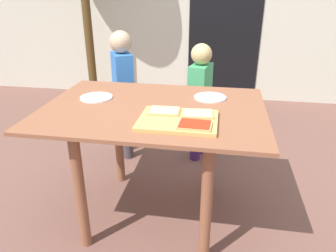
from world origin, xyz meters
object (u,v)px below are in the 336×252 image
at_px(cutting_board, 178,120).
at_px(pizza_slice_far_right, 197,114).
at_px(pizza_slice_far_left, 164,111).
at_px(child_left, 123,86).
at_px(child_right, 200,95).
at_px(plate_white_right, 210,97).
at_px(pizza_slice_near_right, 195,125).
at_px(dining_table, 154,127).
at_px(plate_white_left, 96,97).

height_order(cutting_board, pizza_slice_far_right, pizza_slice_far_right).
relative_size(cutting_board, pizza_slice_far_left, 2.36).
xyz_separation_m(cutting_board, pizza_slice_far_right, (0.09, 0.07, 0.02)).
height_order(child_left, child_right, child_left).
bearing_deg(plate_white_right, child_right, 99.63).
height_order(pizza_slice_near_right, child_right, child_right).
relative_size(dining_table, plate_white_left, 6.40).
bearing_deg(dining_table, cutting_board, -48.74).
relative_size(cutting_board, plate_white_left, 2.01).
distance_m(pizza_slice_far_right, plate_white_right, 0.35).
relative_size(pizza_slice_far_right, plate_white_right, 0.89).
height_order(pizza_slice_near_right, child_left, child_left).
distance_m(cutting_board, plate_white_right, 0.44).
xyz_separation_m(pizza_slice_far_left, pizza_slice_near_right, (0.18, -0.16, 0.00)).
bearing_deg(plate_white_left, dining_table, -13.88).
bearing_deg(cutting_board, child_left, 121.75).
distance_m(pizza_slice_far_left, pizza_slice_near_right, 0.24).
bearing_deg(plate_white_left, pizza_slice_near_right, -29.65).
xyz_separation_m(plate_white_right, child_left, (-0.75, 0.56, -0.13)).
xyz_separation_m(dining_table, pizza_slice_near_right, (0.27, -0.28, 0.16)).
height_order(pizza_slice_near_right, plate_white_right, pizza_slice_near_right).
distance_m(dining_table, cutting_board, 0.30).
bearing_deg(dining_table, plate_white_left, 166.12).
distance_m(pizza_slice_far_left, child_right, 1.00).
relative_size(child_left, child_right, 1.09).
xyz_separation_m(dining_table, child_left, (-0.43, 0.78, -0.00)).
bearing_deg(plate_white_right, cutting_board, -109.42).
height_order(cutting_board, pizza_slice_near_right, pizza_slice_near_right).
xyz_separation_m(pizza_slice_far_right, child_right, (-0.06, 0.98, -0.22)).
xyz_separation_m(dining_table, cutting_board, (0.17, -0.20, 0.14)).
height_order(dining_table, cutting_board, cutting_board).
bearing_deg(cutting_board, plate_white_right, 70.58).
height_order(plate_white_left, child_right, child_right).
height_order(plate_white_right, child_left, child_left).
height_order(pizza_slice_far_left, plate_white_left, pizza_slice_far_left).
bearing_deg(cutting_board, pizza_slice_near_right, -40.24).
distance_m(plate_white_right, child_right, 0.67).
distance_m(pizza_slice_near_right, plate_white_left, 0.76).
xyz_separation_m(pizza_slice_far_right, pizza_slice_near_right, (-0.00, -0.15, 0.00)).
distance_m(pizza_slice_far_right, pizza_slice_far_left, 0.18).
relative_size(pizza_slice_far_left, plate_white_left, 0.85).
xyz_separation_m(dining_table, plate_white_left, (-0.39, 0.10, 0.13)).
bearing_deg(dining_table, child_left, 118.93).
bearing_deg(plate_white_right, pizza_slice_far_right, -98.59).
xyz_separation_m(plate_white_right, child_right, (-0.11, 0.63, -0.20)).
bearing_deg(child_right, pizza_slice_near_right, -87.25).
distance_m(dining_table, plate_white_right, 0.41).
height_order(cutting_board, plate_white_right, cutting_board).
bearing_deg(pizza_slice_near_right, pizza_slice_far_left, 138.45).
bearing_deg(pizza_slice_near_right, child_right, 92.75).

